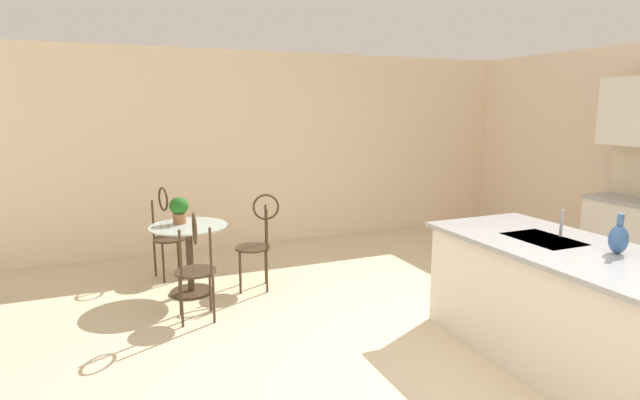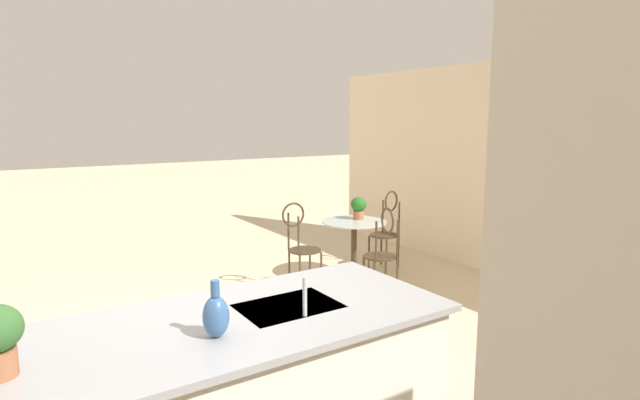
# 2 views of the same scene
# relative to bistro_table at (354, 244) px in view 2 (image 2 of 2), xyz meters

# --- Properties ---
(ground_plane) EXTENTS (40.00, 40.00, 0.00)m
(ground_plane) POSITION_rel_bistro_table_xyz_m (2.56, 1.59, -0.45)
(ground_plane) COLOR beige
(wall_left_window) EXTENTS (0.12, 7.80, 2.70)m
(wall_left_window) POSITION_rel_bistro_table_xyz_m (-1.70, 1.59, 0.90)
(wall_left_window) COLOR beige
(wall_left_window) RESTS_ON ground
(bistro_table) EXTENTS (0.80, 0.80, 0.74)m
(bistro_table) POSITION_rel_bistro_table_xyz_m (0.00, 0.00, 0.00)
(bistro_table) COLOR #3D2D1E
(bistro_table) RESTS_ON ground
(chair_near_window) EXTENTS (0.52, 0.46, 1.04)m
(chair_near_window) POSITION_rel_bistro_table_xyz_m (-0.66, -0.15, 0.13)
(chair_near_window) COLOR #3D2D1E
(chair_near_window) RESTS_ON ground
(chair_by_island) EXTENTS (0.46, 0.52, 1.04)m
(chair_by_island) POSITION_rel_bistro_table_xyz_m (0.13, 0.70, 0.13)
(chair_by_island) COLOR #3D2D1E
(chair_by_island) RESTS_ON ground
(chair_toward_desk) EXTENTS (0.49, 0.41, 1.04)m
(chair_toward_desk) POSITION_rel_bistro_table_xyz_m (0.74, -0.05, 0.13)
(chair_toward_desk) COLOR #3D2D1E
(chair_toward_desk) RESTS_ON ground
(sink_faucet) EXTENTS (0.02, 0.02, 0.22)m
(sink_faucet) POSITION_rel_bistro_table_xyz_m (2.31, 2.62, 0.58)
(sink_faucet) COLOR #B2B5BA
(sink_faucet) RESTS_ON kitchen_island
(potted_plant_on_table) EXTENTS (0.20, 0.20, 0.28)m
(potted_plant_on_table) POSITION_rel_bistro_table_xyz_m (-0.12, -0.07, 0.45)
(potted_plant_on_table) COLOR #9E603D
(potted_plant_on_table) RESTS_ON bistro_table
(vase_on_counter) EXTENTS (0.13, 0.13, 0.29)m
(vase_on_counter) POSITION_rel_bistro_table_xyz_m (2.81, 2.60, 0.58)
(vase_on_counter) COLOR #386099
(vase_on_counter) RESTS_ON kitchen_island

